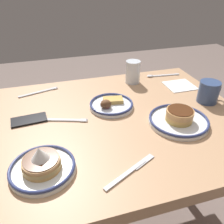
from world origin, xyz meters
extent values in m
plane|color=#75635C|center=(0.00, 0.00, 0.00)|extent=(6.00, 6.00, 0.00)
cube|color=tan|center=(0.00, 0.00, 0.70)|extent=(1.11, 0.88, 0.05)
cylinder|color=#9D7756|center=(-0.46, -0.35, 0.34)|extent=(0.06, 0.06, 0.67)
cylinder|color=#9D7756|center=(0.46, -0.35, 0.34)|extent=(0.06, 0.06, 0.67)
cylinder|color=white|center=(0.00, -0.09, 0.73)|extent=(0.20, 0.20, 0.01)
torus|color=navy|center=(0.00, -0.09, 0.74)|extent=(0.20, 0.20, 0.01)
cube|color=tan|center=(-0.01, -0.11, 0.74)|extent=(0.10, 0.07, 0.02)
ellipsoid|color=brown|center=(0.03, -0.07, 0.75)|extent=(0.03, 0.03, 0.03)
ellipsoid|color=brown|center=(0.03, -0.08, 0.75)|extent=(0.05, 0.04, 0.04)
ellipsoid|color=brown|center=(0.03, -0.07, 0.75)|extent=(0.05, 0.04, 0.04)
ellipsoid|color=brown|center=(0.03, -0.07, 0.75)|extent=(0.04, 0.03, 0.03)
ellipsoid|color=brown|center=(0.03, -0.07, 0.75)|extent=(0.04, 0.03, 0.03)
cylinder|color=white|center=(0.32, 0.23, 0.73)|extent=(0.21, 0.21, 0.01)
torus|color=navy|center=(0.32, 0.23, 0.74)|extent=(0.21, 0.21, 0.01)
cylinder|color=gold|center=(0.32, 0.23, 0.74)|extent=(0.12, 0.12, 0.01)
cylinder|color=tan|center=(0.32, 0.23, 0.75)|extent=(0.12, 0.12, 0.01)
cylinder|color=tan|center=(0.32, 0.23, 0.77)|extent=(0.12, 0.12, 0.01)
cylinder|color=#4C2814|center=(0.32, 0.23, 0.77)|extent=(0.11, 0.11, 0.00)
cone|color=white|center=(0.32, 0.23, 0.79)|extent=(0.06, 0.06, 0.04)
cylinder|color=white|center=(-0.23, 0.11, 0.73)|extent=(0.24, 0.24, 0.01)
torus|color=navy|center=(-0.23, 0.11, 0.74)|extent=(0.24, 0.24, 0.01)
cylinder|color=gold|center=(-0.23, 0.11, 0.74)|extent=(0.11, 0.11, 0.01)
cylinder|color=gold|center=(-0.23, 0.11, 0.75)|extent=(0.11, 0.11, 0.01)
cylinder|color=tan|center=(-0.23, 0.11, 0.77)|extent=(0.11, 0.11, 0.01)
cylinder|color=tan|center=(-0.23, 0.11, 0.78)|extent=(0.11, 0.11, 0.01)
cylinder|color=#4C2814|center=(-0.23, 0.11, 0.78)|extent=(0.10, 0.10, 0.00)
cylinder|color=#334772|center=(-0.45, -0.01, 0.77)|extent=(0.09, 0.09, 0.10)
torus|color=#334772|center=(-0.50, -0.02, 0.77)|extent=(0.07, 0.02, 0.07)
cylinder|color=brown|center=(-0.45, -0.01, 0.80)|extent=(0.08, 0.08, 0.01)
cylinder|color=silver|center=(-0.19, -0.32, 0.78)|extent=(0.08, 0.08, 0.12)
cylinder|color=black|center=(-0.19, -0.32, 0.76)|extent=(0.07, 0.07, 0.08)
cube|color=black|center=(0.36, -0.08, 0.73)|extent=(0.15, 0.08, 0.01)
cube|color=white|center=(-0.42, -0.20, 0.72)|extent=(0.15, 0.14, 0.00)
cube|color=silver|center=(0.22, -0.04, 0.72)|extent=(0.18, 0.07, 0.01)
cube|color=silver|center=(0.15, -0.01, 0.73)|extent=(0.03, 0.01, 0.00)
cube|color=silver|center=(0.14, -0.01, 0.73)|extent=(0.03, 0.01, 0.00)
cube|color=silver|center=(0.14, -0.02, 0.73)|extent=(0.03, 0.01, 0.00)
cube|color=silver|center=(0.14, -0.02, 0.73)|extent=(0.03, 0.01, 0.00)
cube|color=silver|center=(0.32, -0.34, 0.72)|extent=(0.19, 0.07, 0.01)
cube|color=silver|center=(0.23, -0.35, 0.73)|extent=(0.03, 0.01, 0.00)
cube|color=silver|center=(0.23, -0.36, 0.73)|extent=(0.03, 0.01, 0.00)
cube|color=silver|center=(0.24, -0.36, 0.73)|extent=(0.03, 0.01, 0.00)
cube|color=silver|center=(0.24, -0.37, 0.73)|extent=(0.03, 0.01, 0.00)
cube|color=silver|center=(0.07, 0.32, 0.72)|extent=(0.16, 0.09, 0.01)
cube|color=silver|center=(0.00, 0.28, 0.72)|extent=(0.09, 0.06, 0.00)
cube|color=silver|center=(-0.40, -0.35, 0.72)|extent=(0.19, 0.03, 0.01)
ellipsoid|color=silver|center=(-0.32, -0.36, 0.73)|extent=(0.04, 0.03, 0.01)
camera|label=1|loc=(0.26, 0.79, 1.27)|focal=37.40mm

